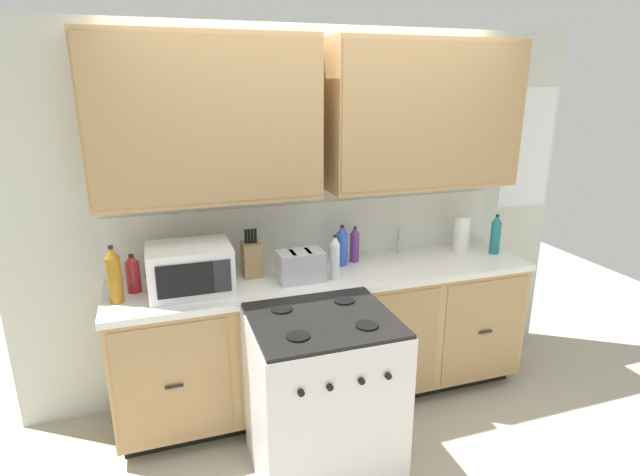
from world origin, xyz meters
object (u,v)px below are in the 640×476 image
object	(u,v)px
paper_towel_roll	(462,234)
toaster	(301,266)
bottle_clear	(334,258)
bottle_red	(133,274)
stove_range	(323,396)
knife_block	(251,258)
microwave	(190,268)
bottle_teal	(496,235)
bottle_blue	(342,246)
bottle_amber	(114,275)
bottle_violet	(355,244)

from	to	relation	value
paper_towel_roll	toaster	bearing A→B (deg)	-171.80
bottle_clear	bottle_red	distance (m)	1.20
stove_range	knife_block	distance (m)	0.96
microwave	bottle_teal	bearing A→B (deg)	0.49
bottle_teal	bottle_clear	distance (m)	1.27
toaster	bottle_blue	size ratio (longest dim) A/B	1.00
bottle_amber	bottle_clear	bearing A→B (deg)	-2.49
bottle_teal	bottle_amber	distance (m)	2.54
bottle_violet	bottle_red	distance (m)	1.43
microwave	bottle_clear	size ratio (longest dim) A/B	1.66
paper_towel_roll	bottle_red	distance (m)	2.25
microwave	bottle_violet	xyz separation A→B (m)	(1.11, 0.18, -0.02)
microwave	bottle_teal	xyz separation A→B (m)	(2.13, 0.02, 0.00)
bottle_clear	stove_range	bearing A→B (deg)	-115.88
knife_block	paper_towel_roll	distance (m)	1.54
stove_range	bottle_violet	xyz separation A→B (m)	(0.49, 0.78, 0.58)
toaster	bottle_amber	distance (m)	1.07
paper_towel_roll	bottle_teal	world-z (taller)	bottle_teal
paper_towel_roll	bottle_teal	distance (m)	0.24
microwave	bottle_red	bearing A→B (deg)	164.25
knife_block	bottle_amber	world-z (taller)	bottle_amber
knife_block	bottle_clear	distance (m)	0.53
knife_block	bottle_blue	size ratio (longest dim) A/B	1.11
stove_range	toaster	world-z (taller)	toaster
bottle_violet	bottle_teal	world-z (taller)	bottle_teal
bottle_amber	bottle_red	xyz separation A→B (m)	(0.09, 0.12, -0.05)
toaster	knife_block	bearing A→B (deg)	146.56
bottle_blue	paper_towel_roll	bearing A→B (deg)	0.13
stove_range	bottle_teal	bearing A→B (deg)	22.29
bottle_blue	bottle_teal	world-z (taller)	bottle_teal
paper_towel_roll	bottle_amber	xyz separation A→B (m)	(-2.34, -0.17, 0.03)
toaster	knife_block	xyz separation A→B (m)	(-0.27, 0.18, 0.02)
toaster	paper_towel_roll	world-z (taller)	paper_towel_roll
paper_towel_roll	microwave	bearing A→B (deg)	-175.97
paper_towel_roll	bottle_violet	world-z (taller)	paper_towel_roll
stove_range	bottle_clear	xyz separation A→B (m)	(0.25, 0.51, 0.60)
toaster	bottle_red	world-z (taller)	bottle_red
stove_range	bottle_red	distance (m)	1.30
stove_range	bottle_red	xyz separation A→B (m)	(-0.94, 0.69, 0.58)
stove_range	bottle_amber	xyz separation A→B (m)	(-1.03, 0.57, 0.62)
stove_range	bottle_violet	bearing A→B (deg)	57.61
stove_range	bottle_amber	distance (m)	1.33
bottle_blue	bottle_amber	size ratio (longest dim) A/B	0.84
microwave	bottle_clear	world-z (taller)	bottle_clear
bottle_red	knife_block	bearing A→B (deg)	3.48
paper_towel_roll	bottle_clear	xyz separation A→B (m)	(-1.06, -0.23, 0.01)
bottle_clear	bottle_amber	world-z (taller)	bottle_amber
microwave	bottle_red	world-z (taller)	microwave
toaster	bottle_red	bearing A→B (deg)	172.03
toaster	bottle_red	size ratio (longest dim) A/B	1.21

